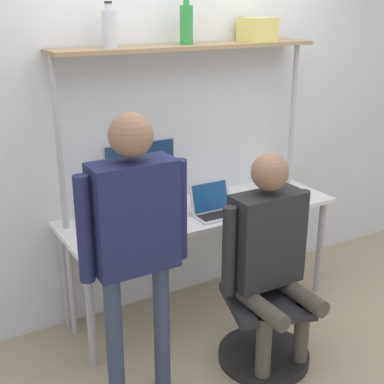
% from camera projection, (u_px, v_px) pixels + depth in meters
% --- Properties ---
extents(ground_plane, '(12.00, 12.00, 0.00)m').
position_uv_depth(ground_plane, '(224.00, 329.00, 3.63)').
color(ground_plane, tan).
extents(wall_back, '(8.00, 0.06, 2.70)m').
position_uv_depth(wall_back, '(177.00, 116.00, 3.71)').
color(wall_back, silver).
rests_on(wall_back, ground_plane).
extents(desk, '(1.91, 0.60, 0.77)m').
position_uv_depth(desk, '(200.00, 221.00, 3.66)').
color(desk, white).
rests_on(desk, ground_plane).
extents(shelf_unit, '(1.82, 0.28, 1.84)m').
position_uv_depth(shelf_unit, '(189.00, 86.00, 3.48)').
color(shelf_unit, '#997A56').
rests_on(shelf_unit, ground_plane).
extents(monitor, '(0.50, 0.22, 0.49)m').
position_uv_depth(monitor, '(140.00, 174.00, 3.50)').
color(monitor, '#B7B7BC').
rests_on(monitor, desk).
extents(laptop, '(0.30, 0.22, 0.22)m').
position_uv_depth(laptop, '(213.00, 205.00, 3.54)').
color(laptop, silver).
rests_on(laptop, desk).
extents(cell_phone, '(0.07, 0.15, 0.01)m').
position_uv_depth(cell_phone, '(243.00, 206.00, 3.67)').
color(cell_phone, black).
rests_on(cell_phone, desk).
extents(office_chair, '(0.58, 0.58, 0.89)m').
position_uv_depth(office_chair, '(263.00, 318.00, 3.28)').
color(office_chair, black).
rests_on(office_chair, ground_plane).
extents(person_seated, '(0.60, 0.47, 1.32)m').
position_uv_depth(person_seated, '(270.00, 247.00, 3.06)').
color(person_seated, '#4C473D').
rests_on(person_seated, ground_plane).
extents(person_standing, '(0.60, 0.22, 1.62)m').
position_uv_depth(person_standing, '(134.00, 228.00, 2.68)').
color(person_standing, '#38425B').
rests_on(person_standing, ground_plane).
extents(bottle_green, '(0.08, 0.08, 0.29)m').
position_uv_depth(bottle_green, '(186.00, 24.00, 3.34)').
color(bottle_green, '#2D8C3F').
rests_on(bottle_green, shelf_unit).
extents(bottle_clear, '(0.09, 0.09, 0.26)m').
position_uv_depth(bottle_clear, '(109.00, 28.00, 3.10)').
color(bottle_clear, silver).
rests_on(bottle_clear, shelf_unit).
extents(storage_box, '(0.20, 0.21, 0.16)m').
position_uv_depth(storage_box, '(257.00, 30.00, 3.62)').
color(storage_box, '#DBCC66').
rests_on(storage_box, shelf_unit).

